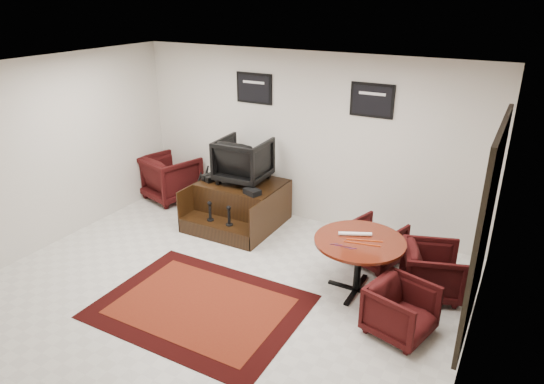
# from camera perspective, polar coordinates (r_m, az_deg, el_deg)

# --- Properties ---
(ground) EXTENTS (6.00, 6.00, 0.00)m
(ground) POSITION_cam_1_polar(r_m,az_deg,el_deg) (6.54, -6.16, -11.25)
(ground) COLOR beige
(ground) RESTS_ON ground
(room_shell) EXTENTS (6.02, 5.02, 2.81)m
(room_shell) POSITION_cam_1_polar(r_m,az_deg,el_deg) (5.63, -2.77, 3.46)
(room_shell) COLOR beige
(room_shell) RESTS_ON ground
(area_rug) EXTENTS (2.47, 1.85, 0.01)m
(area_rug) POSITION_cam_1_polar(r_m,az_deg,el_deg) (6.24, -8.37, -13.15)
(area_rug) COLOR black
(area_rug) RESTS_ON ground
(shine_podium) EXTENTS (1.35, 1.39, 0.70)m
(shine_podium) POSITION_cam_1_polar(r_m,az_deg,el_deg) (8.12, -3.78, -1.50)
(shine_podium) COLOR black
(shine_podium) RESTS_ON ground
(shine_chair) EXTENTS (0.82, 0.77, 0.81)m
(shine_chair) POSITION_cam_1_polar(r_m,az_deg,el_deg) (7.95, -3.38, 4.01)
(shine_chair) COLOR black
(shine_chair) RESTS_ON shine_podium
(shoes_pair) EXTENTS (0.30, 0.32, 0.10)m
(shoes_pair) POSITION_cam_1_polar(r_m,az_deg,el_deg) (8.17, -7.17, 1.73)
(shoes_pair) COLOR black
(shoes_pair) RESTS_ON shine_podium
(polish_kit) EXTENTS (0.30, 0.25, 0.09)m
(polish_kit) POSITION_cam_1_polar(r_m,az_deg,el_deg) (7.53, -2.35, 0.03)
(polish_kit) COLOR black
(polish_kit) RESTS_ON shine_podium
(umbrella_black) EXTENTS (0.32, 0.12, 0.85)m
(umbrella_black) POSITION_cam_1_polar(r_m,az_deg,el_deg) (8.43, -8.91, -0.06)
(umbrella_black) COLOR black
(umbrella_black) RESTS_ON ground
(umbrella_hooked) EXTENTS (0.34, 0.13, 0.92)m
(umbrella_hooked) POSITION_cam_1_polar(r_m,az_deg,el_deg) (8.53, -8.14, 0.52)
(umbrella_hooked) COLOR black
(umbrella_hooked) RESTS_ON ground
(armchair_side) EXTENTS (1.09, 1.06, 0.92)m
(armchair_side) POSITION_cam_1_polar(r_m,az_deg,el_deg) (9.22, -11.85, 1.95)
(armchair_side) COLOR black
(armchair_side) RESTS_ON ground
(meeting_table) EXTENTS (1.14, 1.14, 0.75)m
(meeting_table) POSITION_cam_1_polar(r_m,az_deg,el_deg) (6.22, 10.24, -6.30)
(meeting_table) COLOR #48100A
(meeting_table) RESTS_ON ground
(table_chair_back) EXTENTS (0.83, 0.81, 0.69)m
(table_chair_back) POSITION_cam_1_polar(r_m,az_deg,el_deg) (7.06, 12.09, -5.65)
(table_chair_back) COLOR black
(table_chair_back) RESTS_ON ground
(table_chair_window) EXTENTS (0.86, 0.89, 0.74)m
(table_chair_window) POSITION_cam_1_polar(r_m,az_deg,el_deg) (6.55, 18.36, -8.56)
(table_chair_window) COLOR black
(table_chair_window) RESTS_ON ground
(table_chair_corner) EXTENTS (0.77, 0.80, 0.68)m
(table_chair_corner) POSITION_cam_1_polar(r_m,az_deg,el_deg) (5.77, 14.96, -13.03)
(table_chair_corner) COLOR black
(table_chair_corner) RESTS_ON ground
(paper_roll) EXTENTS (0.40, 0.22, 0.05)m
(paper_roll) POSITION_cam_1_polar(r_m,az_deg,el_deg) (6.26, 9.75, -4.88)
(paper_roll) COLOR white
(paper_roll) RESTS_ON meeting_table
(table_clutter) EXTENTS (0.56, 0.38, 0.01)m
(table_clutter) POSITION_cam_1_polar(r_m,az_deg,el_deg) (6.10, 10.25, -5.90)
(table_clutter) COLOR #D23D0B
(table_clutter) RESTS_ON meeting_table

